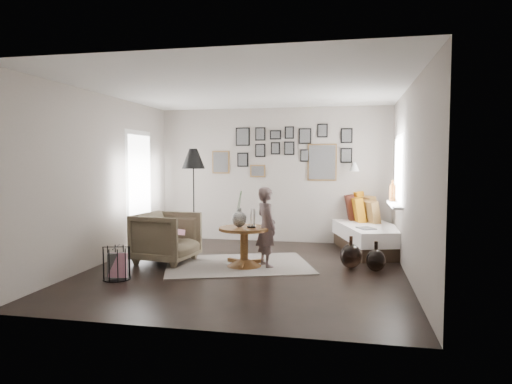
% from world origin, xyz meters
% --- Properties ---
extents(ground, '(4.80, 4.80, 0.00)m').
position_xyz_m(ground, '(0.00, 0.00, 0.00)').
color(ground, black).
rests_on(ground, ground).
extents(wall_back, '(4.50, 0.00, 4.50)m').
position_xyz_m(wall_back, '(0.00, 2.40, 1.30)').
color(wall_back, gray).
rests_on(wall_back, ground).
extents(wall_front, '(4.50, 0.00, 4.50)m').
position_xyz_m(wall_front, '(0.00, -2.40, 1.30)').
color(wall_front, gray).
rests_on(wall_front, ground).
extents(wall_left, '(0.00, 4.80, 4.80)m').
position_xyz_m(wall_left, '(-2.25, 0.00, 1.30)').
color(wall_left, gray).
rests_on(wall_left, ground).
extents(wall_right, '(0.00, 4.80, 4.80)m').
position_xyz_m(wall_right, '(2.25, 0.00, 1.30)').
color(wall_right, gray).
rests_on(wall_right, ground).
extents(ceiling, '(4.80, 4.80, 0.00)m').
position_xyz_m(ceiling, '(0.00, 0.00, 2.60)').
color(ceiling, white).
rests_on(ceiling, wall_back).
extents(door_left, '(0.00, 2.14, 2.14)m').
position_xyz_m(door_left, '(-2.23, 1.20, 1.05)').
color(door_left, white).
rests_on(door_left, wall_left).
extents(window_right, '(0.15, 1.32, 1.30)m').
position_xyz_m(window_right, '(2.18, 1.34, 0.93)').
color(window_right, white).
rests_on(window_right, wall_right).
extents(gallery_wall, '(2.74, 0.03, 1.08)m').
position_xyz_m(gallery_wall, '(0.29, 2.38, 1.74)').
color(gallery_wall, brown).
rests_on(gallery_wall, wall_back).
extents(wall_sconce, '(0.18, 0.36, 0.16)m').
position_xyz_m(wall_sconce, '(1.55, 2.13, 1.46)').
color(wall_sconce, white).
rests_on(wall_sconce, wall_back).
extents(rug, '(2.51, 2.12, 0.01)m').
position_xyz_m(rug, '(-0.18, 0.26, 0.01)').
color(rug, beige).
rests_on(rug, ground).
extents(pedestal_table, '(0.76, 0.76, 0.59)m').
position_xyz_m(pedestal_table, '(-0.07, 0.18, 0.27)').
color(pedestal_table, brown).
rests_on(pedestal_table, ground).
extents(vase, '(0.22, 0.22, 0.54)m').
position_xyz_m(vase, '(-0.15, 0.20, 0.76)').
color(vase, black).
rests_on(vase, pedestal_table).
extents(candles, '(0.13, 0.13, 0.28)m').
position_xyz_m(candles, '(0.04, 0.18, 0.73)').
color(candles, black).
rests_on(candles, pedestal_table).
extents(daybed, '(1.43, 2.22, 1.01)m').
position_xyz_m(daybed, '(1.79, 1.91, 0.32)').
color(daybed, black).
rests_on(daybed, ground).
extents(magazine_on_daybed, '(0.34, 0.38, 0.02)m').
position_xyz_m(magazine_on_daybed, '(1.74, 1.26, 0.47)').
color(magazine_on_daybed, black).
rests_on(magazine_on_daybed, daybed).
extents(armchair, '(0.97, 0.95, 0.78)m').
position_xyz_m(armchair, '(-1.32, 0.23, 0.39)').
color(armchair, brown).
rests_on(armchair, ground).
extents(armchair_cushion, '(0.41, 0.42, 0.16)m').
position_xyz_m(armchair_cushion, '(-1.29, 0.28, 0.48)').
color(armchair_cushion, silver).
rests_on(armchair_cushion, armchair).
extents(floor_lamp, '(0.42, 0.42, 1.80)m').
position_xyz_m(floor_lamp, '(-1.30, 1.47, 1.55)').
color(floor_lamp, black).
rests_on(floor_lamp, ground).
extents(magazine_basket, '(0.43, 0.43, 0.44)m').
position_xyz_m(magazine_basket, '(-1.57, -0.87, 0.22)').
color(magazine_basket, black).
rests_on(magazine_basket, ground).
extents(demijohn_large, '(0.32, 0.32, 0.47)m').
position_xyz_m(demijohn_large, '(1.50, 0.39, 0.18)').
color(demijohn_large, black).
rests_on(demijohn_large, ground).
extents(demijohn_small, '(0.28, 0.28, 0.43)m').
position_xyz_m(demijohn_small, '(1.85, 0.27, 0.16)').
color(demijohn_small, black).
rests_on(demijohn_small, ground).
extents(child, '(0.49, 0.52, 1.20)m').
position_xyz_m(child, '(0.26, 0.24, 0.60)').
color(child, '#554343').
rests_on(child, ground).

